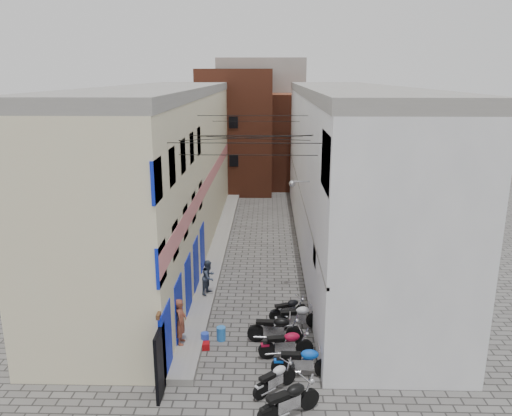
# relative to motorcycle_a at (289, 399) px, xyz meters

# --- Properties ---
(ground) EXTENTS (90.00, 90.00, 0.00)m
(ground) POSITION_rel_motorcycle_a_xyz_m (-1.38, 1.37, -0.61)
(ground) COLOR #585653
(ground) RESTS_ON ground
(plinth) EXTENTS (0.90, 26.00, 0.25)m
(plinth) POSITION_rel_motorcycle_a_xyz_m (-3.43, 14.37, -0.48)
(plinth) COLOR gray
(plinth) RESTS_ON ground
(building_left) EXTENTS (5.10, 27.00, 9.00)m
(building_left) POSITION_rel_motorcycle_a_xyz_m (-6.36, 14.32, 3.89)
(building_left) COLOR beige
(building_left) RESTS_ON ground
(building_right) EXTENTS (5.94, 26.00, 9.00)m
(building_right) POSITION_rel_motorcycle_a_xyz_m (3.62, 14.37, 3.90)
(building_right) COLOR silver
(building_right) RESTS_ON ground
(building_far_brick_left) EXTENTS (6.00, 6.00, 10.00)m
(building_far_brick_left) POSITION_rel_motorcycle_a_xyz_m (-3.38, 29.37, 4.39)
(building_far_brick_left) COLOR brown
(building_far_brick_left) RESTS_ON ground
(building_far_brick_right) EXTENTS (5.00, 6.00, 8.00)m
(building_far_brick_right) POSITION_rel_motorcycle_a_xyz_m (1.62, 31.37, 3.39)
(building_far_brick_right) COLOR brown
(building_far_brick_right) RESTS_ON ground
(building_far_concrete) EXTENTS (8.00, 5.00, 11.00)m
(building_far_concrete) POSITION_rel_motorcycle_a_xyz_m (-1.38, 35.37, 4.89)
(building_far_concrete) COLOR gray
(building_far_concrete) RESTS_ON ground
(far_shopfront) EXTENTS (2.00, 0.30, 2.40)m
(far_shopfront) POSITION_rel_motorcycle_a_xyz_m (-1.38, 26.57, 0.59)
(far_shopfront) COLOR black
(far_shopfront) RESTS_ON ground
(overhead_wires) EXTENTS (5.80, 13.02, 1.32)m
(overhead_wires) POSITION_rel_motorcycle_a_xyz_m (-1.38, 9.02, 6.52)
(overhead_wires) COLOR black
(overhead_wires) RESTS_ON ground
(motorcycle_a) EXTENTS (2.13, 1.67, 1.21)m
(motorcycle_a) POSITION_rel_motorcycle_a_xyz_m (0.00, 0.00, 0.00)
(motorcycle_a) COLOR black
(motorcycle_a) RESTS_ON ground
(motorcycle_b) EXTENTS (1.64, 1.54, 0.99)m
(motorcycle_b) POSITION_rel_motorcycle_a_xyz_m (-0.39, 1.20, -0.11)
(motorcycle_b) COLOR silver
(motorcycle_b) RESTS_ON ground
(motorcycle_c) EXTENTS (2.08, 0.67, 1.20)m
(motorcycle_c) POSITION_rel_motorcycle_a_xyz_m (0.52, 2.02, -0.01)
(motorcycle_c) COLOR blue
(motorcycle_c) RESTS_ON ground
(motorcycle_d) EXTENTS (2.03, 0.92, 1.13)m
(motorcycle_d) POSITION_rel_motorcycle_a_xyz_m (0.01, 3.18, -0.04)
(motorcycle_d) COLOR maroon
(motorcycle_d) RESTS_ON ground
(motorcycle_e) EXTENTS (2.12, 0.78, 1.21)m
(motorcycle_e) POSITION_rel_motorcycle_a_xyz_m (-0.35, 4.18, -0.00)
(motorcycle_e) COLOR black
(motorcycle_e) RESTS_ON ground
(motorcycle_f) EXTENTS (2.05, 1.01, 1.14)m
(motorcycle_f) POSITION_rel_motorcycle_a_xyz_m (0.52, 5.18, -0.04)
(motorcycle_f) COLOR #B6B6BB
(motorcycle_f) RESTS_ON ground
(motorcycle_g) EXTENTS (1.77, 1.18, 0.98)m
(motorcycle_g) POSITION_rel_motorcycle_a_xyz_m (0.21, 6.00, -0.12)
(motorcycle_g) COLOR black
(motorcycle_g) RESTS_ON ground
(person_a) EXTENTS (0.42, 0.63, 1.72)m
(person_a) POSITION_rel_motorcycle_a_xyz_m (-3.73, 3.60, 0.50)
(person_a) COLOR brown
(person_a) RESTS_ON plinth
(person_b) EXTENTS (0.85, 0.93, 1.54)m
(person_b) POSITION_rel_motorcycle_a_xyz_m (-3.23, 7.83, 0.41)
(person_b) COLOR #394355
(person_b) RESTS_ON plinth
(water_jug_near) EXTENTS (0.35, 0.35, 0.47)m
(water_jug_near) POSITION_rel_motorcycle_a_xyz_m (-2.93, 3.93, -0.37)
(water_jug_near) COLOR blue
(water_jug_near) RESTS_ON ground
(water_jug_far) EXTENTS (0.35, 0.35, 0.53)m
(water_jug_far) POSITION_rel_motorcycle_a_xyz_m (-2.36, 4.27, -0.34)
(water_jug_far) COLOR blue
(water_jug_far) RESTS_ON ground
(red_crate) EXTENTS (0.44, 0.36, 0.25)m
(red_crate) POSITION_rel_motorcycle_a_xyz_m (-2.93, 3.63, -0.48)
(red_crate) COLOR #A50B10
(red_crate) RESTS_ON ground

